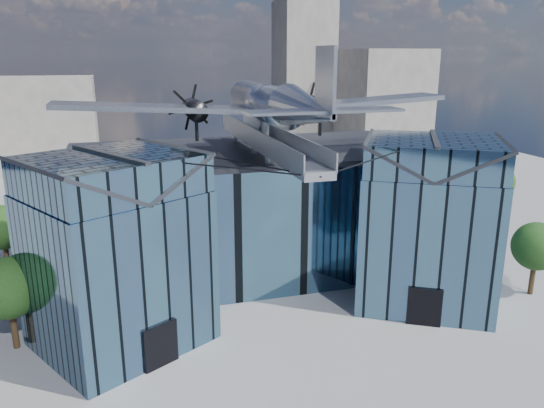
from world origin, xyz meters
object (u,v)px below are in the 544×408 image
object	(u,v)px
tree_plaza_w	(8,288)
tree_side_w	(3,228)
museum	(258,212)
tree_side_e	(497,182)
tree_plaza_e	(537,247)

from	to	relation	value
tree_plaza_w	tree_side_w	world-z (taller)	tree_plaza_w
museum	tree_plaza_w	xyz separation A→B (m)	(-16.78, -5.86, -1.62)
tree_side_w	tree_side_e	size ratio (longest dim) A/B	0.97
tree_plaza_w	tree_side_e	world-z (taller)	tree_side_e
tree_plaza_w	tree_plaza_e	distance (m)	35.59
tree_plaza_w	tree_side_w	bearing A→B (deg)	101.33
tree_plaza_w	tree_side_w	xyz separation A→B (m)	(-2.58, 12.87, -0.10)
tree_plaza_e	tree_side_e	bearing A→B (deg)	59.26
tree_plaza_w	tree_plaza_e	world-z (taller)	tree_plaza_w
museum	tree_plaza_w	size ratio (longest dim) A/B	5.68
tree_side_w	tree_plaza_w	bearing A→B (deg)	-78.67
tree_plaza_w	tree_plaza_e	size ratio (longest dim) A/B	1.05
tree_side_w	tree_plaza_e	bearing A→B (deg)	-21.98
museum	tree_side_w	distance (m)	20.66
museum	tree_side_w	xyz separation A→B (m)	(-19.36, 7.01, -1.72)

